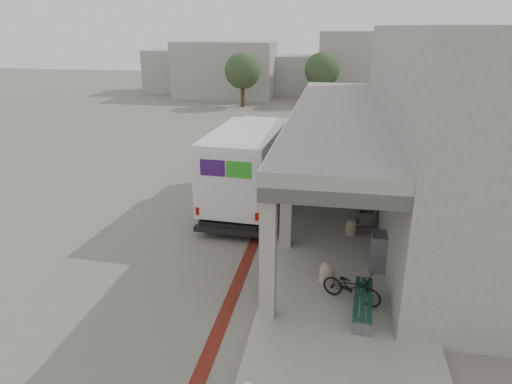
% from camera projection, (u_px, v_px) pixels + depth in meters
% --- Properties ---
extents(ground, '(120.00, 120.00, 0.00)m').
position_uv_depth(ground, '(221.00, 249.00, 15.15)').
color(ground, slate).
rests_on(ground, ground).
extents(bike_lane_stripe, '(0.35, 40.00, 0.01)m').
position_uv_depth(bike_lane_stripe, '(260.00, 227.00, 16.83)').
color(bike_lane_stripe, '#5E1A12').
rests_on(bike_lane_stripe, ground).
extents(sidewalk, '(4.40, 28.00, 0.12)m').
position_uv_depth(sidewalk, '(343.00, 258.00, 14.47)').
color(sidewalk, gray).
rests_on(sidewalk, ground).
extents(transit_building, '(7.60, 17.00, 7.00)m').
position_uv_depth(transit_building, '(426.00, 128.00, 17.02)').
color(transit_building, gray).
rests_on(transit_building, ground).
extents(distant_backdrop, '(28.00, 10.00, 6.50)m').
position_uv_depth(distant_backdrop, '(278.00, 69.00, 47.87)').
color(distant_backdrop, gray).
rests_on(distant_backdrop, ground).
extents(tree_left, '(3.20, 3.20, 4.80)m').
position_uv_depth(tree_left, '(242.00, 71.00, 40.77)').
color(tree_left, '#38281C').
rests_on(tree_left, ground).
extents(tree_mid, '(3.20, 3.20, 4.80)m').
position_uv_depth(tree_mid, '(322.00, 70.00, 41.47)').
color(tree_mid, '#38281C').
rests_on(tree_mid, ground).
extents(tree_right, '(3.20, 3.20, 4.80)m').
position_uv_depth(tree_right, '(415.00, 73.00, 39.24)').
color(tree_right, '#38281C').
rests_on(tree_right, ground).
extents(fedex_truck, '(2.81, 7.79, 3.27)m').
position_uv_depth(fedex_truck, '(252.00, 163.00, 18.53)').
color(fedex_truck, black).
rests_on(fedex_truck, ground).
extents(bench, '(0.59, 2.07, 0.48)m').
position_uv_depth(bench, '(363.00, 302.00, 11.43)').
color(bench, slate).
rests_on(bench, sidewalk).
extents(bollard_near, '(0.41, 0.41, 0.61)m').
position_uv_depth(bollard_near, '(327.00, 272.00, 12.89)').
color(bollard_near, gray).
rests_on(bollard_near, sidewalk).
extents(bollard_far, '(0.37, 0.37, 0.56)m').
position_uv_depth(bollard_far, '(351.00, 227.00, 15.86)').
color(bollard_far, gray).
rests_on(bollard_far, sidewalk).
extents(utility_cabinet, '(0.53, 0.70, 1.14)m').
position_uv_depth(utility_cabinet, '(379.00, 252.00, 13.51)').
color(utility_cabinet, gray).
rests_on(utility_cabinet, sidewalk).
extents(bicycle_black, '(1.70, 1.14, 0.85)m').
position_uv_depth(bicycle_black, '(352.00, 287.00, 11.96)').
color(bicycle_black, black).
rests_on(bicycle_black, sidewalk).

